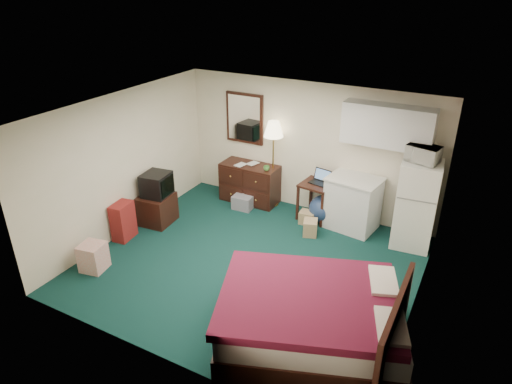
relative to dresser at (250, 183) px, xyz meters
The scene contains 25 objects.
floor 2.30m from the dresser, 60.70° to the right, with size 5.00×4.50×0.01m, color black.
ceiling 3.10m from the dresser, 60.70° to the right, with size 5.00×4.50×0.01m, color beige.
walls 2.43m from the dresser, 60.70° to the right, with size 5.01×4.51×2.50m.
mirror 1.30m from the dresser, 134.89° to the left, with size 0.80×0.06×1.00m, color white, non-canonical shape.
upper_cabinets 3.00m from the dresser, ahead, with size 1.50×0.35×0.70m, color silver, non-canonical shape.
headboard 4.74m from the dresser, 41.14° to the right, with size 0.06×1.56×1.00m, color black, non-canonical shape.
dresser is the anchor object (origin of this frame).
floor_lamp 0.68m from the dresser, ahead, with size 0.38×0.38×1.73m, color gold, non-canonical shape.
desk 1.46m from the dresser, ahead, with size 0.57×0.57×0.72m, color black, non-canonical shape.
exercise_ball 1.63m from the dresser, ahead, with size 0.53×0.53×0.53m, color navy.
kitchen_counter 2.16m from the dresser, ahead, with size 0.87×0.66×0.95m, color silver, non-canonical shape.
fridge 3.27m from the dresser, ahead, with size 0.63×0.63×1.52m, color white, non-canonical shape.
bed 4.06m from the dresser, 50.29° to the right, with size 2.18×1.70×0.70m, color #4F1222, non-canonical shape.
tv_stand 1.94m from the dresser, 124.45° to the right, with size 0.55×0.60×0.55m, color black, non-canonical shape.
suitcase 2.63m from the dresser, 118.17° to the right, with size 0.26×0.41×0.67m, color maroon, non-canonical shape.
retail_box 3.42m from the dresser, 107.15° to the right, with size 0.36×0.36×0.45m, color silver, non-canonical shape.
file_bin 0.45m from the dresser, 82.84° to the right, with size 0.39×0.29×0.27m, color gray, non-canonical shape.
cardboard_box_a 1.46m from the dresser, 12.70° to the right, with size 0.28×0.24×0.24m, color tan, non-canonical shape.
cardboard_box_b 1.76m from the dresser, 22.94° to the right, with size 0.24×0.28×0.28m, color tan, non-canonical shape.
laptop 1.54m from the dresser, ahead, with size 0.34×0.28×0.24m, color black, non-canonical shape.
crt_tv 1.93m from the dresser, 124.72° to the right, with size 0.46×0.50×0.43m, color black, non-canonical shape.
microwave 3.47m from the dresser, ahead, with size 0.49×0.27×0.34m, color white.
book_a 0.57m from the dresser, 159.26° to the right, with size 0.17×0.02×0.23m, color tan.
book_b 0.52m from the dresser, 120.79° to the left, with size 0.17×0.02×0.23m, color tan.
mug 0.63m from the dresser, 13.30° to the right, with size 0.12×0.09×0.12m, color #4D923E.
Camera 1 is at (2.95, -5.35, 4.24)m, focal length 32.00 mm.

